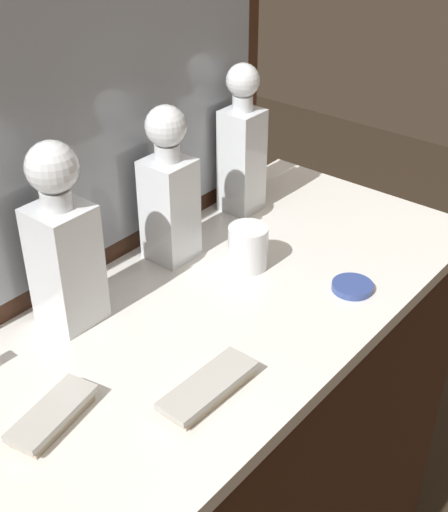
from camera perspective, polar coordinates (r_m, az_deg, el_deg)
dresser at (r=1.53m, az=0.00°, el=-17.67°), size 1.04×0.51×0.94m
dresser_mirror at (r=1.22m, az=-8.95°, el=13.20°), size 0.78×0.03×0.63m
crystal_decanter_far_right at (r=1.27m, az=-4.46°, el=4.63°), size 0.08×0.08×0.29m
crystal_decanter_center at (r=1.43m, az=1.46°, el=8.31°), size 0.07×0.07×0.31m
crystal_decanter_far_left at (r=1.12m, az=-12.84°, el=0.29°), size 0.09×0.09×0.31m
crystal_tumbler_left at (r=1.27m, az=1.96°, el=0.57°), size 0.07×0.07×0.08m
silver_brush_front at (r=1.01m, az=-1.28°, el=-10.65°), size 0.16×0.06×0.02m
silver_brush_right at (r=1.00m, az=-13.71°, el=-12.46°), size 0.15×0.08×0.02m
porcelain_dish at (r=1.24m, az=10.36°, el=-2.46°), size 0.07×0.07×0.01m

